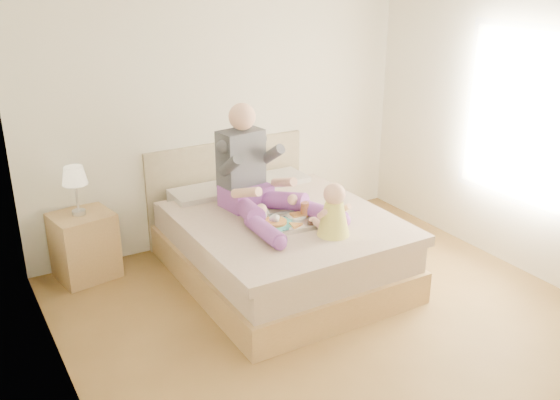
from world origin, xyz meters
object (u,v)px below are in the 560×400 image
bed (275,241)px  adult (255,180)px  tray (286,221)px  nightstand (85,245)px  baby (333,214)px

bed → adult: adult is taller
adult → tray: 0.48m
nightstand → baby: 2.27m
nightstand → baby: size_ratio=1.38×
adult → tray: adult is taller
nightstand → adult: bearing=-36.7°
bed → adult: 0.60m
bed → baby: baby is taller
nightstand → bed: bearing=-37.6°
tray → nightstand: bearing=147.3°
tray → baby: (0.22, -0.36, 0.15)m
baby → bed: bearing=103.2°
nightstand → tray: bearing=-47.1°
nightstand → adult: size_ratio=0.50×
adult → baby: adult is taller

